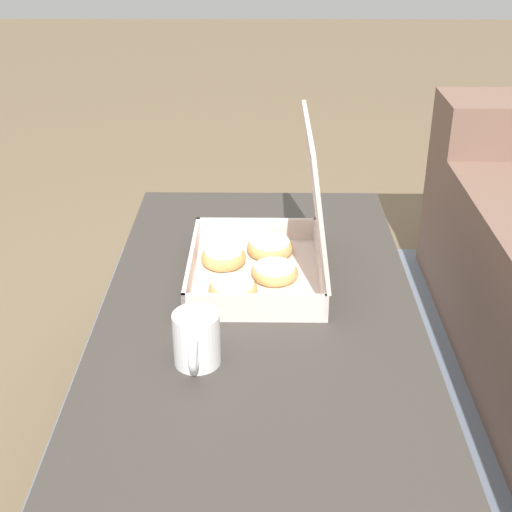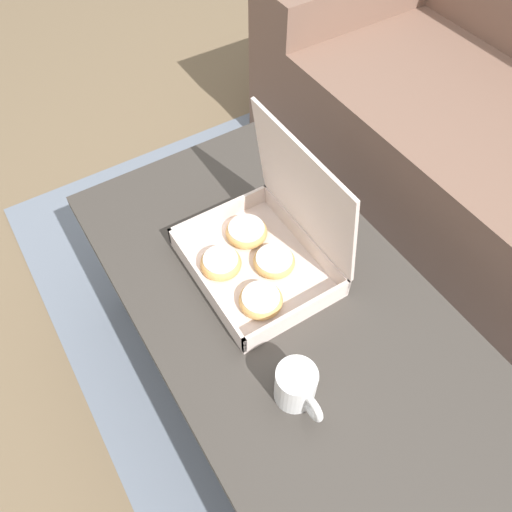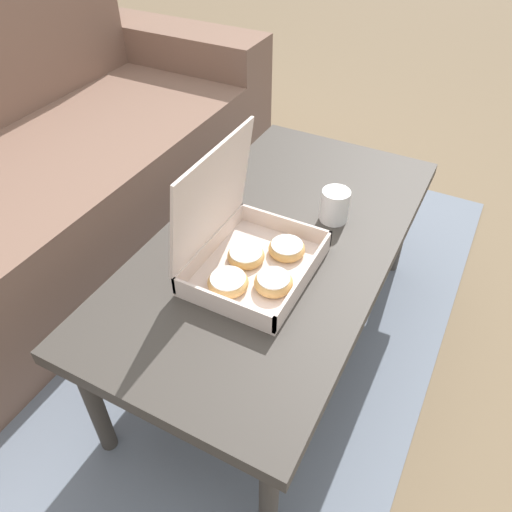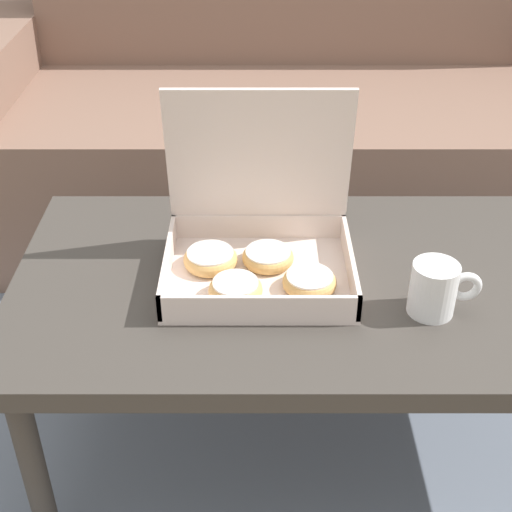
{
  "view_description": "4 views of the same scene",
  "coord_description": "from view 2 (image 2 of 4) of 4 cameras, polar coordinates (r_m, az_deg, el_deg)",
  "views": [
    {
      "loc": [
        1.14,
        -0.19,
        1.17
      ],
      "look_at": [
        -0.14,
        -0.2,
        0.5
      ],
      "focal_mm": 50.0,
      "sensor_mm": 36.0,
      "label": 1
    },
    {
      "loc": [
        0.42,
        -0.55,
        1.39
      ],
      "look_at": [
        -0.14,
        -0.2,
        0.5
      ],
      "focal_mm": 35.0,
      "sensor_mm": 36.0,
      "label": 2
    },
    {
      "loc": [
        -0.96,
        -0.63,
        1.32
      ],
      "look_at": [
        -0.14,
        -0.2,
        0.5
      ],
      "focal_mm": 35.0,
      "sensor_mm": 36.0,
      "label": 3
    },
    {
      "loc": [
        -0.15,
        -1.26,
        1.21
      ],
      "look_at": [
        -0.14,
        -0.2,
        0.5
      ],
      "focal_mm": 50.0,
      "sensor_mm": 36.0,
      "label": 4
    }
  ],
  "objects": [
    {
      "name": "ground_plane",
      "position": [
        1.56,
        9.21,
        -11.49
      ],
      "size": [
        12.0,
        12.0,
        0.0
      ],
      "primitive_type": "plane",
      "color": "#756047"
    },
    {
      "name": "area_rug",
      "position": [
        1.68,
        17.35,
        -6.12
      ],
      "size": [
        2.26,
        1.98,
        0.01
      ],
      "primitive_type": "cube",
      "color": "slate",
      "rests_on": "ground_plane"
    },
    {
      "name": "coffee_table",
      "position": [
        1.13,
        4.2,
        -7.52
      ],
      "size": [
        1.19,
        0.61,
        0.45
      ],
      "color": "#3D3833",
      "rests_on": "ground_plane"
    },
    {
      "name": "pastry_box",
      "position": [
        1.11,
        0.73,
        0.79
      ],
      "size": [
        0.34,
        0.27,
        0.33
      ],
      "color": "silver",
      "rests_on": "coffee_table"
    },
    {
      "name": "coffee_mug",
      "position": [
        0.97,
        4.67,
        -14.64
      ],
      "size": [
        0.12,
        0.08,
        0.09
      ],
      "color": "white",
      "rests_on": "coffee_table"
    }
  ]
}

